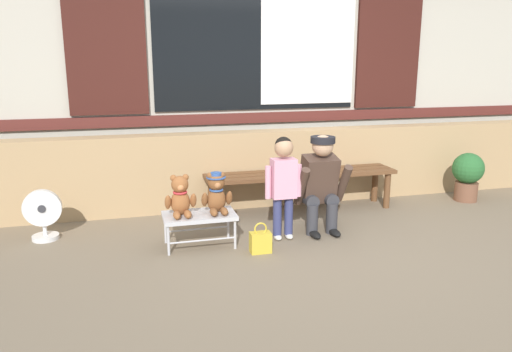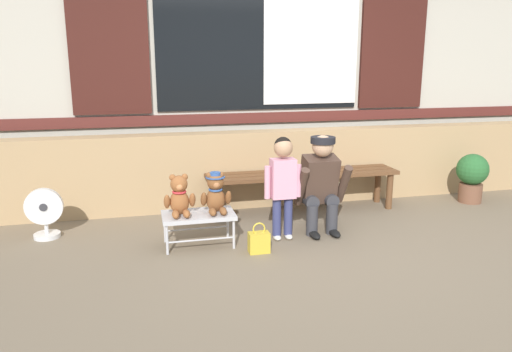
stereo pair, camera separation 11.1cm
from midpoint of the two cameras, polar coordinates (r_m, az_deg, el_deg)
name	(u,v)px [view 1 (the left image)]	position (r m, az deg, el deg)	size (l,w,h in m)	color
ground_plane	(311,248)	(4.45, 5.67, -8.26)	(60.00, 60.00, 0.00)	#756651
brick_low_wall	(267,168)	(5.62, 0.68, 0.96)	(7.91, 0.25, 0.85)	tan
shop_facade	(255,42)	(5.99, -0.63, 15.19)	(8.07, 0.26, 3.64)	#B7B2A3
wooden_bench_long	(301,178)	(5.38, 4.67, -0.22)	(2.10, 0.40, 0.44)	brown
small_display_bench	(199,217)	(4.42, -7.28, -4.77)	(0.64, 0.36, 0.30)	#BCBCC1
teddy_bear_plain	(180,197)	(4.35, -9.45, -2.43)	(0.28, 0.26, 0.36)	#93562D
teddy_bear_with_hat	(217,194)	(4.39, -5.29, -2.05)	(0.28, 0.27, 0.36)	brown
child_standing	(283,177)	(4.48, 2.48, -0.10)	(0.35, 0.18, 0.96)	navy
adult_crouching	(321,183)	(4.74, 6.82, -0.82)	(0.50, 0.49, 0.95)	#333338
handbag_on_ground	(260,242)	(4.30, -0.22, -7.61)	(0.18, 0.11, 0.27)	gold
potted_plant	(468,174)	(6.26, 22.79, 0.22)	(0.36, 0.36, 0.57)	brown
floor_fan	(43,215)	(4.96, -23.96, -4.16)	(0.34, 0.24, 0.48)	silver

